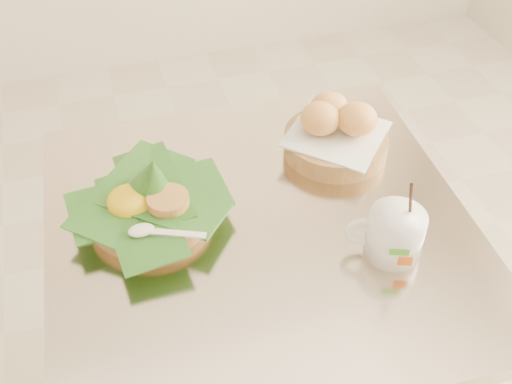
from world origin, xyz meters
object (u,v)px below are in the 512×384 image
object	(u,v)px
cafe_table	(260,307)
bread_basket	(336,132)
rice_basket	(149,201)
coffee_mug	(394,233)

from	to	relation	value
cafe_table	bread_basket	size ratio (longest dim) A/B	3.22
rice_basket	coffee_mug	bearing A→B (deg)	-28.25
coffee_mug	bread_basket	bearing A→B (deg)	87.49
cafe_table	bread_basket	world-z (taller)	bread_basket
cafe_table	rice_basket	xyz separation A→B (m)	(-0.17, 0.07, 0.26)
rice_basket	cafe_table	bearing A→B (deg)	-23.01
cafe_table	rice_basket	bearing A→B (deg)	156.99
cafe_table	coffee_mug	distance (m)	0.34
cafe_table	bread_basket	xyz separation A→B (m)	(0.19, 0.15, 0.26)
rice_basket	coffee_mug	world-z (taller)	coffee_mug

